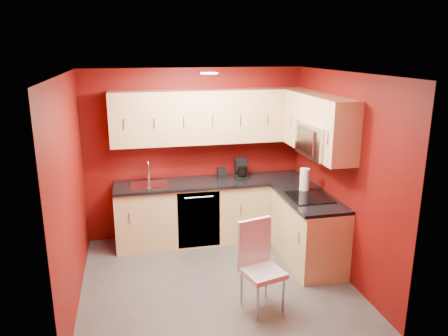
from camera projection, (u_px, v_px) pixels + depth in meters
name	position (u px, v px, depth m)	size (l,w,h in m)	color
floor	(215.00, 280.00, 5.39)	(3.20, 3.20, 0.00)	#4A4745
ceiling	(214.00, 73.00, 4.73)	(3.20, 3.20, 0.00)	white
wall_back	(195.00, 154.00, 6.47)	(3.20, 3.20, 0.00)	#660D09
wall_front	(250.00, 236.00, 3.65)	(3.20, 3.20, 0.00)	#660D09
wall_left	(70.00, 193.00, 4.73)	(3.00, 3.00, 0.00)	#660D09
wall_right	(341.00, 175.00, 5.40)	(3.00, 3.00, 0.00)	#660D09
base_cabinets_back	(212.00, 211.00, 6.45)	(2.80, 0.60, 0.87)	#E0C580
base_cabinets_right	(307.00, 230.00, 5.78)	(0.60, 1.30, 0.87)	#E0C580
countertop_back	(212.00, 182.00, 6.31)	(2.80, 0.63, 0.04)	black
countertop_right	(309.00, 198.00, 5.65)	(0.63, 1.27, 0.04)	black
upper_cabinets_back	(210.00, 117.00, 6.20)	(2.80, 0.35, 0.75)	tan
upper_cabinets_right	(316.00, 119.00, 5.60)	(0.35, 1.55, 0.75)	tan
microwave	(321.00, 140.00, 5.43)	(0.42, 0.76, 0.42)	silver
cooktop	(309.00, 197.00, 5.61)	(0.50, 0.55, 0.01)	black
sink	(149.00, 182.00, 6.13)	(0.52, 0.42, 0.35)	silver
dishwasher_front	(199.00, 220.00, 6.12)	(0.60, 0.02, 0.82)	black
downlight	(209.00, 73.00, 5.02)	(0.20, 0.20, 0.01)	white
coffee_maker	(242.00, 169.00, 6.40)	(0.17, 0.23, 0.29)	black
napkin_holder	(222.00, 173.00, 6.46)	(0.13, 0.13, 0.14)	black
paper_towel	(305.00, 180.00, 5.84)	(0.18, 0.18, 0.31)	silver
dining_chair	(263.00, 268.00, 4.67)	(0.40, 0.42, 0.99)	silver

